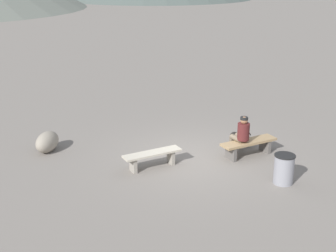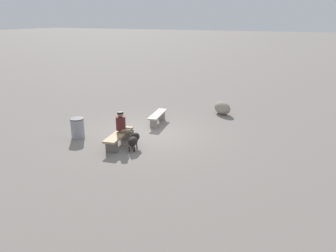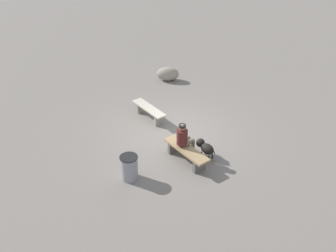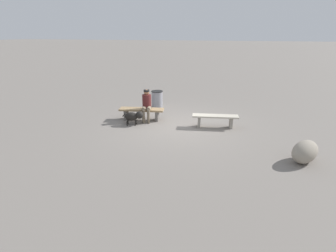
{
  "view_description": "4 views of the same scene",
  "coord_description": "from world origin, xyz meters",
  "px_view_note": "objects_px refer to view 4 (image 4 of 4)",
  "views": [
    {
      "loc": [
        -4.8,
        -11.6,
        5.42
      ],
      "look_at": [
        -0.34,
        1.4,
        0.58
      ],
      "focal_mm": 49.5,
      "sensor_mm": 36.0,
      "label": 1
    },
    {
      "loc": [
        10.92,
        6.1,
        4.52
      ],
      "look_at": [
        -0.16,
        0.86,
        0.4
      ],
      "focal_mm": 34.65,
      "sensor_mm": 36.0,
      "label": 2
    },
    {
      "loc": [
        10.35,
        -5.52,
        7.62
      ],
      "look_at": [
        0.39,
        -0.33,
        0.65
      ],
      "focal_mm": 42.11,
      "sensor_mm": 36.0,
      "label": 3
    },
    {
      "loc": [
        -2.25,
        9.31,
        3.38
      ],
      "look_at": [
        0.09,
        1.09,
        0.35
      ],
      "focal_mm": 28.41,
      "sensor_mm": 36.0,
      "label": 4
    }
  ],
  "objects_px": {
    "boulder": "(305,152)",
    "trash_bin": "(157,99)",
    "seated_person": "(147,103)",
    "bench_left": "(215,118)",
    "bench_right": "(142,112)",
    "dog": "(134,116)"
  },
  "relations": [
    {
      "from": "bench_left",
      "to": "bench_right",
      "type": "height_order",
      "value": "bench_right"
    },
    {
      "from": "bench_right",
      "to": "boulder",
      "type": "xyz_separation_m",
      "value": [
        -5.63,
        2.27,
        -0.03
      ]
    },
    {
      "from": "dog",
      "to": "boulder",
      "type": "height_order",
      "value": "boulder"
    },
    {
      "from": "bench_left",
      "to": "bench_right",
      "type": "distance_m",
      "value": 2.96
    },
    {
      "from": "dog",
      "to": "trash_bin",
      "type": "distance_m",
      "value": 2.61
    },
    {
      "from": "bench_left",
      "to": "bench_right",
      "type": "relative_size",
      "value": 0.95
    },
    {
      "from": "bench_left",
      "to": "dog",
      "type": "distance_m",
      "value": 3.07
    },
    {
      "from": "dog",
      "to": "seated_person",
      "type": "bearing_deg",
      "value": 52.43
    },
    {
      "from": "boulder",
      "to": "trash_bin",
      "type": "bearing_deg",
      "value": -36.89
    },
    {
      "from": "bench_left",
      "to": "trash_bin",
      "type": "height_order",
      "value": "trash_bin"
    },
    {
      "from": "bench_left",
      "to": "boulder",
      "type": "distance_m",
      "value": 3.45
    },
    {
      "from": "seated_person",
      "to": "trash_bin",
      "type": "bearing_deg",
      "value": -97.84
    },
    {
      "from": "dog",
      "to": "bench_right",
      "type": "bearing_deg",
      "value": 73.0
    },
    {
      "from": "bench_left",
      "to": "boulder",
      "type": "height_order",
      "value": "boulder"
    },
    {
      "from": "trash_bin",
      "to": "boulder",
      "type": "height_order",
      "value": "trash_bin"
    },
    {
      "from": "seated_person",
      "to": "boulder",
      "type": "xyz_separation_m",
      "value": [
        -5.39,
        2.23,
        -0.43
      ]
    },
    {
      "from": "seated_person",
      "to": "dog",
      "type": "xyz_separation_m",
      "value": [
        0.3,
        0.63,
        -0.39
      ]
    },
    {
      "from": "bench_right",
      "to": "dog",
      "type": "xyz_separation_m",
      "value": [
        0.06,
        0.67,
        0.01
      ]
    },
    {
      "from": "trash_bin",
      "to": "boulder",
      "type": "distance_m",
      "value": 7.01
    },
    {
      "from": "bench_right",
      "to": "dog",
      "type": "distance_m",
      "value": 0.67
    },
    {
      "from": "bench_left",
      "to": "trash_bin",
      "type": "xyz_separation_m",
      "value": [
        2.94,
        -2.03,
        0.06
      ]
    },
    {
      "from": "boulder",
      "to": "dog",
      "type": "bearing_deg",
      "value": -15.71
    }
  ]
}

